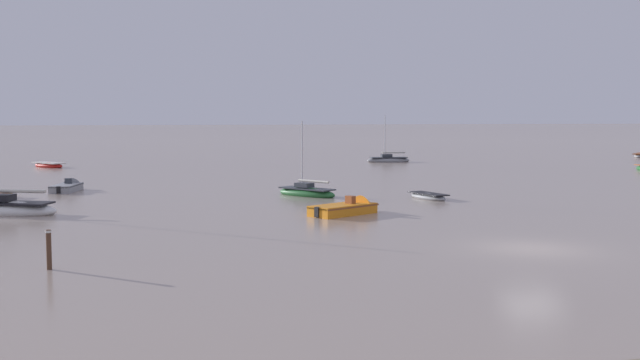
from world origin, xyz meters
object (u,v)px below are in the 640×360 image
at_px(rowboat_moored_1, 428,197).
at_px(sailboat_moored_1, 307,192).
at_px(sailboat_moored_3, 5,209).
at_px(motorboat_moored_1, 352,210).
at_px(rowboat_moored_0, 49,165).
at_px(motorboat_moored_0, 69,188).
at_px(mooring_post_left, 49,250).
at_px(sailboat_moored_0, 388,160).

xyz_separation_m(rowboat_moored_1, sailboat_moored_1, (-7.28, 3.57, 0.09)).
height_order(sailboat_moored_3, motorboat_moored_1, sailboat_moored_3).
distance_m(rowboat_moored_0, sailboat_moored_1, 39.25).
distance_m(motorboat_moored_0, mooring_post_left, 29.22).
bearing_deg(rowboat_moored_1, rowboat_moored_0, 20.56).
xyz_separation_m(rowboat_moored_0, mooring_post_left, (6.46, -55.33, 0.49)).
distance_m(rowboat_moored_1, motorboat_moored_0, 25.66).
xyz_separation_m(rowboat_moored_0, motorboat_moored_0, (4.43, -26.19, 0.00)).
distance_m(rowboat_moored_0, mooring_post_left, 55.71).
bearing_deg(sailboat_moored_1, sailboat_moored_3, 69.59).
bearing_deg(sailboat_moored_0, sailboat_moored_1, 66.01).
relative_size(rowboat_moored_0, mooring_post_left, 2.83).
height_order(sailboat_moored_3, mooring_post_left, sailboat_moored_3).
height_order(rowboat_moored_0, sailboat_moored_1, sailboat_moored_1).
relative_size(rowboat_moored_1, motorboat_moored_0, 0.82).
xyz_separation_m(rowboat_moored_1, sailboat_moored_0, (9.62, 37.48, 0.10)).
bearing_deg(rowboat_moored_0, motorboat_moored_1, 167.22).
relative_size(motorboat_moored_1, mooring_post_left, 3.02).
bearing_deg(motorboat_moored_0, rowboat_moored_0, 20.98).
bearing_deg(motorboat_moored_0, motorboat_moored_1, -124.48).
bearing_deg(sailboat_moored_0, sailboat_moored_3, 50.89).
distance_m(sailboat_moored_0, mooring_post_left, 63.64).
relative_size(motorboat_moored_0, motorboat_moored_1, 0.91).
height_order(rowboat_moored_1, mooring_post_left, mooring_post_left).
distance_m(sailboat_moored_0, motorboat_moored_1, 46.45).
relative_size(rowboat_moored_1, motorboat_moored_1, 0.74).
bearing_deg(sailboat_moored_0, motorboat_moored_0, 41.47).
distance_m(sailboat_moored_1, motorboat_moored_1, 9.56).
height_order(rowboat_moored_0, sailboat_moored_0, sailboat_moored_0).
xyz_separation_m(sailboat_moored_3, motorboat_moored_1, (18.56, -4.08, -0.07)).
distance_m(sailboat_moored_0, sailboat_moored_1, 37.89).
height_order(motorboat_moored_0, motorboat_moored_1, motorboat_moored_1).
xyz_separation_m(rowboat_moored_1, motorboat_moored_1, (-6.80, -5.98, 0.07)).
bearing_deg(sailboat_moored_3, sailboat_moored_1, -141.87).
bearing_deg(sailboat_moored_3, mooring_post_left, 125.67).
height_order(rowboat_moored_1, motorboat_moored_1, motorboat_moored_1).
relative_size(rowboat_moored_0, motorboat_moored_0, 1.03).
height_order(sailboat_moored_1, motorboat_moored_1, sailboat_moored_1).
relative_size(rowboat_moored_0, sailboat_moored_3, 0.66).
relative_size(sailboat_moored_3, mooring_post_left, 4.25).
xyz_separation_m(sailboat_moored_0, mooring_post_left, (-30.80, -55.69, 0.43)).
bearing_deg(sailboat_moored_0, mooring_post_left, 63.56).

